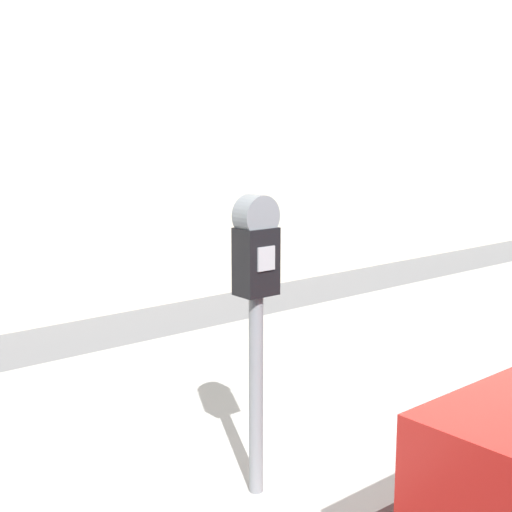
% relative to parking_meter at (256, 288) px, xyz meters
% --- Properties ---
extents(sidewalk, '(24.00, 2.80, 0.15)m').
position_rel_parking_meter_xyz_m(sidewalk, '(0.58, 0.93, -1.03)').
color(sidewalk, '#9E9B96').
rests_on(sidewalk, ground_plane).
extents(building_facade, '(24.00, 0.30, 5.53)m').
position_rel_parking_meter_xyz_m(building_facade, '(0.58, 3.85, 1.66)').
color(building_facade, beige).
rests_on(building_facade, ground_plane).
extents(parking_meter, '(0.18, 0.14, 1.37)m').
position_rel_parking_meter_xyz_m(parking_meter, '(0.00, 0.00, 0.00)').
color(parking_meter, slate).
rests_on(parking_meter, sidewalk).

